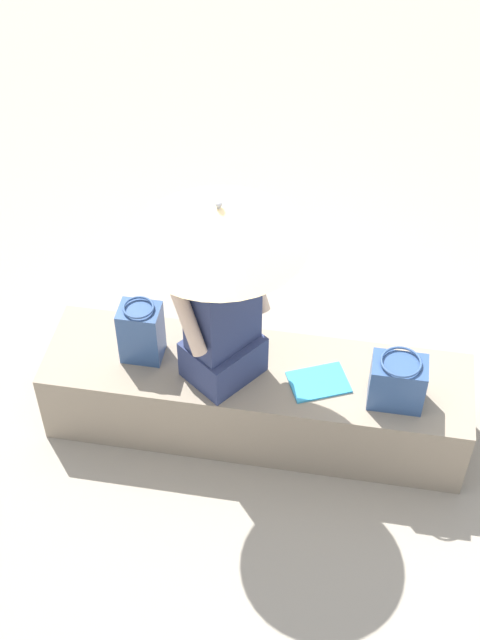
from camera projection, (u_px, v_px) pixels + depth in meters
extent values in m
plane|color=#9E9384|center=(255.00, 423.00, 4.63)|extent=(14.00, 14.00, 0.00)
cube|color=gray|center=(256.00, 397.00, 4.47)|extent=(2.13, 0.55, 0.44)
cube|color=navy|center=(223.00, 357.00, 4.22)|extent=(0.43, 0.44, 0.22)
cube|color=navy|center=(222.00, 305.00, 3.98)|extent=(0.35, 0.38, 0.48)
sphere|color=beige|center=(221.00, 248.00, 3.74)|extent=(0.20, 0.20, 0.20)
cylinder|color=beige|center=(254.00, 280.00, 4.06)|extent=(0.20, 0.18, 0.32)
cylinder|color=beige|center=(189.00, 322.00, 3.86)|extent=(0.20, 0.18, 0.32)
cylinder|color=#B7B7BC|center=(221.00, 301.00, 3.89)|extent=(0.02, 0.02, 1.06)
cone|color=#DBBC7F|center=(219.00, 224.00, 3.58)|extent=(0.76, 0.76, 0.17)
sphere|color=#B7B7BC|center=(219.00, 204.00, 3.51)|extent=(0.03, 0.03, 0.03)
cube|color=#335184|center=(141.00, 332.00, 4.28)|extent=(0.20, 0.16, 0.31)
torus|color=#335184|center=(139.00, 307.00, 4.16)|extent=(0.15, 0.15, 0.01)
cube|color=#335184|center=(397.00, 382.00, 4.08)|extent=(0.26, 0.17, 0.26)
torus|color=#335184|center=(401.00, 362.00, 3.98)|extent=(0.19, 0.19, 0.01)
cube|color=#339ED1|center=(319.00, 382.00, 4.25)|extent=(0.34, 0.30, 0.01)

